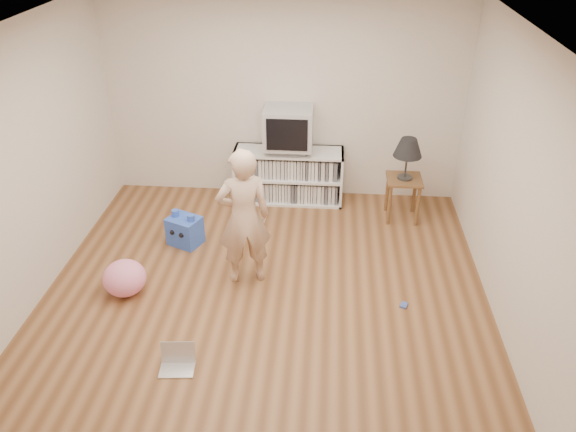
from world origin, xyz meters
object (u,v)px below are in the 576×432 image
at_px(plush_pink, 125,278).
at_px(media_unit, 289,175).
at_px(side_table, 403,188).
at_px(table_lamp, 408,148).
at_px(laptop, 178,361).
at_px(person, 244,218).
at_px(plush_blue, 185,230).
at_px(dvd_deck, 289,148).
at_px(crt_tv, 289,127).

bearing_deg(plush_pink, media_unit, 54.93).
xyz_separation_m(side_table, table_lamp, (0.00, 0.00, 0.53)).
height_order(side_table, laptop, side_table).
height_order(person, laptop, person).
bearing_deg(side_table, plush_pink, -149.22).
relative_size(media_unit, person, 0.94).
distance_m(person, plush_blue, 1.16).
height_order(media_unit, side_table, media_unit).
height_order(media_unit, person, person).
distance_m(dvd_deck, table_lamp, 1.50).
bearing_deg(plush_pink, crt_tv, 54.69).
relative_size(side_table, plush_pink, 1.28).
xyz_separation_m(dvd_deck, side_table, (1.44, -0.37, -0.32)).
bearing_deg(media_unit, laptop, -103.17).
xyz_separation_m(laptop, plush_pink, (-0.77, 0.96, 0.13)).
relative_size(table_lamp, person, 0.35).
xyz_separation_m(dvd_deck, laptop, (-0.72, -3.08, -0.68)).
bearing_deg(plush_blue, table_lamp, 41.32).
relative_size(person, plush_pink, 3.47).
bearing_deg(table_lamp, plush_pink, -149.22).
bearing_deg(crt_tv, person, -99.93).
height_order(crt_tv, laptop, crt_tv).
distance_m(crt_tv, laptop, 3.30).
xyz_separation_m(crt_tv, plush_blue, (-1.11, -1.16, -0.85)).
height_order(media_unit, dvd_deck, dvd_deck).
bearing_deg(plush_pink, table_lamp, 30.78).
relative_size(media_unit, dvd_deck, 3.11).
relative_size(side_table, person, 0.37).
bearing_deg(media_unit, plush_pink, -125.07).
height_order(dvd_deck, person, person).
relative_size(media_unit, table_lamp, 2.72).
distance_m(person, plush_pink, 1.36).
distance_m(side_table, person, 2.27).
relative_size(laptop, plush_blue, 0.72).
relative_size(person, plush_blue, 3.41).
relative_size(dvd_deck, person, 0.30).
bearing_deg(plush_blue, crt_tv, 70.23).
bearing_deg(laptop, plush_blue, 95.94).
relative_size(side_table, table_lamp, 1.07).
height_order(laptop, plush_pink, plush_pink).
bearing_deg(media_unit, side_table, -15.03).
height_order(media_unit, laptop, media_unit).
relative_size(crt_tv, table_lamp, 1.17).
bearing_deg(side_table, plush_blue, -162.80).
distance_m(media_unit, dvd_deck, 0.39).
relative_size(person, laptop, 4.72).
bearing_deg(dvd_deck, person, -99.91).
xyz_separation_m(media_unit, plush_pink, (-1.50, -2.13, -0.17)).
bearing_deg(media_unit, person, -99.82).
height_order(plush_blue, plush_pink, plush_blue).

